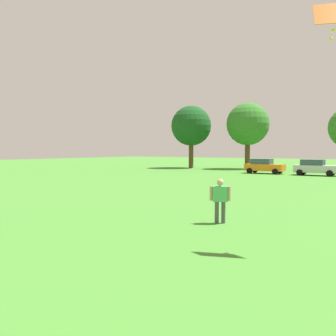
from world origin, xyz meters
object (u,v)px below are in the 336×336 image
object	(u,v)px
parked_car_silver_1	(315,167)
tree_left	(248,124)
tree_far_left	(191,126)
kite	(335,15)
adult_bystander	(220,197)
parked_car_orange_0	(264,166)

from	to	relation	value
parked_car_silver_1	tree_left	xyz separation A→B (m)	(-10.78, 8.54, 5.42)
tree_far_left	tree_left	bearing A→B (deg)	14.45
kite	tree_far_left	distance (m)	43.53
tree_far_left	tree_left	world-z (taller)	tree_left
kite	tree_left	bearing A→B (deg)	114.28
kite	tree_far_left	size ratio (longest dim) A/B	0.14
adult_bystander	tree_far_left	distance (m)	40.76
parked_car_orange_0	tree_far_left	size ratio (longest dim) A/B	0.47
tree_far_left	tree_left	size ratio (longest dim) A/B	0.99
kite	tree_far_left	xyz separation A→B (m)	(-24.99, 35.64, -0.25)
parked_car_orange_0	parked_car_silver_1	size ratio (longest dim) A/B	1.00
adult_bystander	parked_car_silver_1	distance (m)	28.13
tree_left	kite	bearing A→B (deg)	-65.72
parked_car_orange_0	tree_far_left	bearing A→B (deg)	154.20
kite	parked_car_orange_0	bearing A→B (deg)	111.91
kite	parked_car_silver_1	world-z (taller)	kite
kite	tree_left	size ratio (longest dim) A/B	0.13
adult_bystander	parked_car_orange_0	size ratio (longest dim) A/B	0.38
parked_car_silver_1	tree_far_left	distance (m)	20.56
adult_bystander	tree_left	xyz separation A→B (m)	(-13.03, 36.59, 5.30)
kite	tree_left	world-z (taller)	tree_left
parked_car_silver_1	kite	bearing A→B (deg)	-77.95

